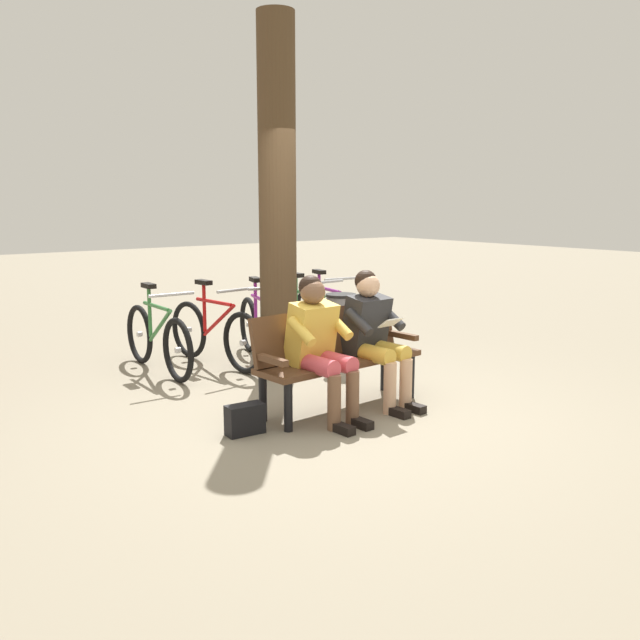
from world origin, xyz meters
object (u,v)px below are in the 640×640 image
(bicycle_purple, at_px, (326,317))
(bicycle_green, at_px, (215,333))
(handbag, at_px, (245,419))
(tree_trunk, at_px, (277,200))
(bench, at_px, (335,351))
(bicycle_black, at_px, (157,339))
(person_companion, at_px, (319,341))
(person_reading, at_px, (374,331))
(litter_bin, at_px, (341,330))
(bicycle_red, at_px, (260,329))
(bicycle_silver, at_px, (305,321))

(bicycle_purple, distance_m, bicycle_green, 1.65)
(handbag, xyz_separation_m, tree_trunk, (-1.30, -1.43, 1.69))
(bench, height_order, bicycle_black, bicycle_black)
(bench, height_order, tree_trunk, tree_trunk)
(bench, distance_m, tree_trunk, 1.86)
(bicycle_green, xyz_separation_m, bicycle_black, (0.63, -0.09, 0.00))
(bicycle_purple, bearing_deg, person_companion, -29.77)
(person_reading, distance_m, tree_trunk, 1.84)
(litter_bin, bearing_deg, person_companion, 45.10)
(person_reading, distance_m, bicycle_red, 2.07)
(bicycle_black, bearing_deg, bicycle_silver, 88.44)
(handbag, bearing_deg, bench, -172.48)
(bicycle_purple, relative_size, bicycle_black, 0.99)
(litter_bin, distance_m, bicycle_purple, 1.11)
(bench, relative_size, bicycle_silver, 0.97)
(litter_bin, bearing_deg, bicycle_green, -38.06)
(bench, distance_m, bicycle_black, 2.23)
(tree_trunk, height_order, bicycle_silver, tree_trunk)
(bicycle_silver, bearing_deg, bench, -30.69)
(bicycle_silver, bearing_deg, litter_bin, -9.74)
(bench, distance_m, bicycle_purple, 2.64)
(litter_bin, xyz_separation_m, bicycle_red, (0.57, -0.74, -0.04))
(bicycle_silver, bearing_deg, bicycle_green, -91.59)
(handbag, distance_m, litter_bin, 2.42)
(person_companion, height_order, bicycle_red, person_companion)
(bicycle_purple, bearing_deg, tree_trunk, -47.70)
(litter_bin, bearing_deg, bicycle_black, -28.79)
(person_reading, height_order, tree_trunk, tree_trunk)
(tree_trunk, relative_size, litter_bin, 4.54)
(person_companion, distance_m, bicycle_silver, 2.64)
(bench, height_order, handbag, bench)
(person_companion, xyz_separation_m, bicycle_red, (-0.76, -2.08, -0.30))
(bicycle_purple, height_order, bicycle_black, same)
(handbag, height_order, bicycle_red, bicycle_red)
(bench, distance_m, bicycle_green, 2.02)
(person_reading, relative_size, handbag, 4.00)
(tree_trunk, distance_m, bicycle_green, 1.66)
(person_reading, height_order, bicycle_purple, person_reading)
(tree_trunk, xyz_separation_m, litter_bin, (-0.73, 0.14, -1.41))
(tree_trunk, xyz_separation_m, bicycle_black, (1.00, -0.81, -1.45))
(handbag, height_order, tree_trunk, tree_trunk)
(bicycle_red, bearing_deg, litter_bin, 54.32)
(bicycle_black, bearing_deg, litter_bin, 63.07)
(handbag, xyz_separation_m, litter_bin, (-2.03, -1.29, 0.28))
(litter_bin, height_order, bicycle_green, bicycle_green)
(tree_trunk, relative_size, bicycle_black, 2.16)
(person_reading, bearing_deg, bicycle_purple, -121.70)
(person_reading, height_order, bicycle_black, person_reading)
(person_companion, height_order, litter_bin, person_companion)
(bicycle_purple, distance_m, bicycle_red, 1.14)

